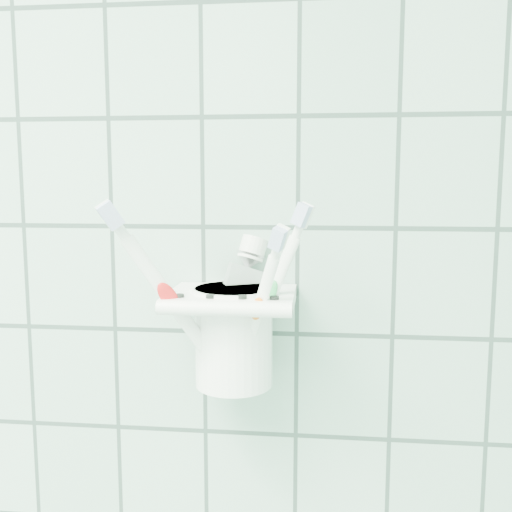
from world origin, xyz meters
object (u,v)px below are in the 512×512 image
(toothbrush_pink, at_px, (226,274))
(toothbrush_orange, at_px, (238,291))
(cup, at_px, (234,332))
(toothpaste_tube, at_px, (217,294))
(holder_bracket, at_px, (232,300))
(toothbrush_blue, at_px, (238,285))

(toothbrush_pink, bearing_deg, toothbrush_orange, -5.27)
(cup, xyz_separation_m, toothbrush_orange, (0.01, -0.01, 0.04))
(toothbrush_pink, height_order, toothpaste_tube, toothbrush_pink)
(holder_bracket, relative_size, toothpaste_tube, 0.78)
(holder_bracket, height_order, cup, same)
(toothbrush_orange, xyz_separation_m, toothpaste_tube, (-0.02, 0.01, -0.00))
(cup, xyz_separation_m, toothbrush_blue, (0.01, -0.01, 0.05))
(toothpaste_tube, bearing_deg, cup, -26.64)
(holder_bracket, relative_size, toothbrush_orange, 0.72)
(toothbrush_blue, height_order, toothpaste_tube, toothbrush_blue)
(cup, bearing_deg, toothbrush_pink, -116.49)
(holder_bracket, relative_size, cup, 1.24)
(holder_bracket, height_order, toothpaste_tube, toothpaste_tube)
(cup, distance_m, toothbrush_pink, 0.06)
(toothbrush_pink, bearing_deg, cup, 35.30)
(cup, xyz_separation_m, toothbrush_pink, (-0.01, -0.01, 0.06))
(toothbrush_blue, relative_size, toothbrush_orange, 1.08)
(holder_bracket, distance_m, toothbrush_blue, 0.02)
(toothbrush_pink, bearing_deg, toothpaste_tube, 104.06)
(holder_bracket, bearing_deg, toothbrush_orange, -23.58)
(toothbrush_pink, height_order, toothbrush_blue, toothbrush_pink)
(holder_bracket, bearing_deg, toothbrush_pink, -121.34)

